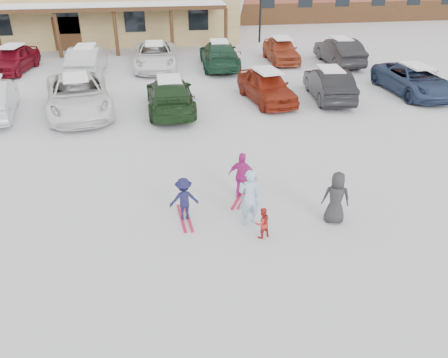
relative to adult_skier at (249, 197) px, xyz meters
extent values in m
plane|color=silver|center=(-0.84, -0.30, -0.79)|extent=(160.00, 160.00, 0.00)
cube|color=tan|center=(-9.84, 27.70, 1.01)|extent=(28.00, 10.00, 3.60)
cube|color=#422814|center=(-9.84, 21.50, 2.11)|extent=(25.20, 2.60, 0.25)
cube|color=#422814|center=(15.16, 30.74, 0.11)|extent=(24.00, 0.10, 1.80)
cylinder|color=black|center=(5.77, 23.35, 1.88)|extent=(0.16, 0.16, 5.35)
cylinder|color=black|center=(5.16, 43.70, -0.25)|extent=(0.60, 0.60, 1.08)
imported|color=#9BC4DD|center=(0.00, 0.00, 0.00)|extent=(0.65, 0.50, 1.58)
imported|color=#AD271F|center=(0.21, -0.67, -0.37)|extent=(0.49, 0.44, 0.84)
imported|color=#16163D|center=(-1.65, 0.48, -0.18)|extent=(0.82, 0.51, 1.22)
cube|color=#C01B3F|center=(-1.65, 0.48, -0.78)|extent=(0.31, 1.41, 0.03)
imported|color=#B82281|center=(0.09, 1.31, -0.08)|extent=(0.90, 0.69, 1.43)
cube|color=#C01B3F|center=(0.09, 1.31, -0.78)|extent=(0.82, 1.34, 0.03)
imported|color=#29292B|center=(2.26, -0.29, -0.06)|extent=(0.81, 0.64, 1.45)
imported|color=white|center=(-5.50, 9.61, -0.01)|extent=(3.51, 6.00, 1.57)
imported|color=#1A3417|center=(-1.57, 9.20, -0.08)|extent=(2.06, 4.94, 1.43)
imported|color=maroon|center=(2.92, 9.81, -0.07)|extent=(2.34, 4.47, 1.45)
imported|color=black|center=(5.91, 9.70, -0.07)|extent=(1.96, 4.49, 1.43)
imported|color=navy|center=(10.32, 9.83, -0.10)|extent=(2.44, 5.04, 1.38)
imported|color=maroon|center=(-10.07, 17.29, -0.06)|extent=(2.43, 4.50, 1.46)
imported|color=#BABABF|center=(-5.86, 16.13, -0.02)|extent=(1.85, 4.77, 1.55)
imported|color=white|center=(-2.07, 16.79, -0.06)|extent=(2.57, 5.32, 1.46)
imported|color=#1A3E29|center=(1.70, 16.42, -0.03)|extent=(2.35, 5.30, 1.51)
imported|color=#A64023|center=(5.70, 17.21, -0.06)|extent=(1.83, 4.32, 1.46)
imported|color=black|center=(9.00, 16.04, -0.02)|extent=(1.65, 4.70, 1.55)
camera|label=1|loc=(-2.17, -9.45, 5.80)|focal=35.00mm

